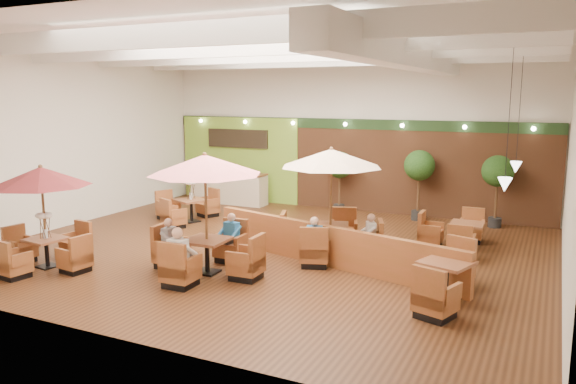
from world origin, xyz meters
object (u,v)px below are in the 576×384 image
Objects in this scene: table_0 at (43,198)px; topiary_2 at (498,174)px; diner_1 at (230,232)px; table_5 at (456,236)px; table_3 at (185,208)px; table_2 at (331,183)px; booth_divider at (329,246)px; table_4 at (446,281)px; diner_4 at (369,232)px; service_counter at (229,188)px; table_1 at (206,192)px; topiary_0 at (340,167)px; diner_2 at (170,237)px; diner_0 at (180,251)px; diner_3 at (315,236)px; topiary_1 at (419,168)px.

table_0 is 1.10× the size of topiary_2.
table_5 is at bearing -136.00° from diner_1.
topiary_2 is at bearing 44.72° from table_3.
table_5 is at bearing 16.26° from table_2.
topiary_2 reaches higher than booth_divider.
diner_1 is (-5.26, 0.41, 0.35)m from table_4.
table_2 is 3.98× the size of diner_4.
table_0 reaches higher than table_3.
service_counter reaches higher than table_4.
booth_divider is 3.80m from table_5.
topiary_0 is (0.35, 7.67, -0.30)m from table_1.
diner_2 is (2.64, -4.21, 0.28)m from table_3.
table_5 is at bearing -102.43° from topiary_2.
topiary_2 reaches higher than table_5.
topiary_0 reaches higher than diner_4.
table_1 is 3.29× the size of diner_0.
table_2 is at bearing 167.00° from table_4.
service_counter is 8.46m from diner_3.
topiary_1 is at bearing 0.00° from topiary_0.
topiary_1 is 3.16× the size of diner_4.
table_0 is 10.42m from table_5.
diner_0 is at bearing 10.73° from table_0.
table_1 is 8.27m from topiary_1.
topiary_1 reaches higher than diner_1.
diner_3 is 1.44m from diner_4.
table_2 is at bearing -39.05° from service_counter.
table_0 is at bearing -68.24° from diner_2.
service_counter is 8.05m from diner_2.
table_2 is at bearing -145.45° from table_5.
booth_divider is 2.47× the size of table_4.
topiary_0 is at bearing 2.62° from service_counter.
topiary_0 reaches higher than diner_2.
topiary_0 is at bearing 0.53° from diner_4.
diner_3 is at bearing -133.51° from booth_divider.
table_1 is at bearing 97.45° from diner_1.
diner_1 is 1.45m from diner_2.
table_4 is (2.95, -1.11, -0.10)m from booth_divider.
table_4 reaches higher than booth_divider.
table_0 reaches higher than topiary_1.
table_1 is 5.77m from table_3.
table_5 is at bearing -34.59° from topiary_0.
diner_0 is 2.05m from diner_1.
topiary_0 is 2.78× the size of diner_3.
table_1 is at bearing -155.28° from table_4.
diner_4 is (7.06, -4.90, 0.15)m from service_counter.
table_1 is at bearing -128.51° from booth_divider.
table_2 is 1.53m from diner_3.
table_2 is at bearing 126.23° from diner_2.
table_3 is 4.98m from diner_2.
service_counter is 7.20m from topiary_1.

